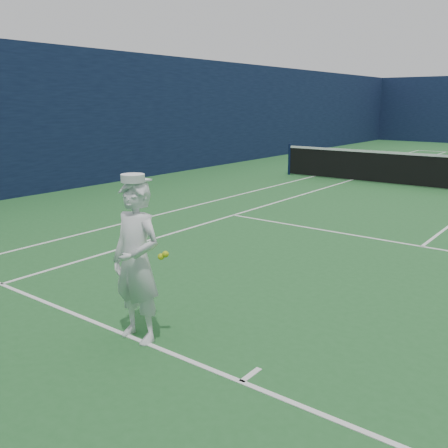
# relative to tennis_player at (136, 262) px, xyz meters

# --- Properties ---
(tennis_player) EXTENTS (0.77, 0.46, 1.78)m
(tennis_player) POSITION_rel_tennis_player_xyz_m (0.00, 0.00, 0.00)
(tennis_player) COLOR white
(tennis_player) RESTS_ON ground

